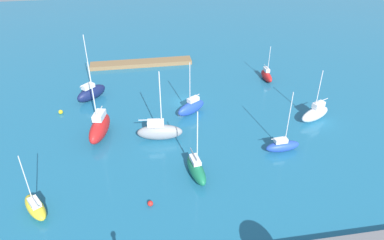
% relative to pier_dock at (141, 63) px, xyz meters
% --- Properties ---
extents(water, '(160.00, 160.00, 0.00)m').
position_rel_pier_dock_xyz_m(water, '(-6.97, 17.81, -0.43)').
color(water, '#1E668C').
rests_on(water, ground).
extents(pier_dock, '(22.02, 3.14, 0.86)m').
position_rel_pier_dock_xyz_m(pier_dock, '(0.00, 0.00, 0.00)').
color(pier_dock, olive).
rests_on(pier_dock, ground).
extents(sailboat_blue_inner_mooring, '(5.66, 4.45, 9.54)m').
position_rel_pier_dock_xyz_m(sailboat_blue_inner_mooring, '(-7.57, 21.93, 0.81)').
color(sailboat_blue_inner_mooring, '#2347B2').
rests_on(sailboat_blue_inner_mooring, water).
extents(sailboat_red_west_end, '(4.18, 7.78, 12.64)m').
position_rel_pier_dock_xyz_m(sailboat_red_west_end, '(7.45, 26.35, 1.21)').
color(sailboat_red_west_end, red).
rests_on(sailboat_red_west_end, water).
extents(sailboat_gray_off_beacon, '(7.07, 2.74, 11.34)m').
position_rel_pier_dock_xyz_m(sailboat_gray_off_beacon, '(-1.59, 28.60, 0.97)').
color(sailboat_gray_off_beacon, gray).
rests_on(sailboat_gray_off_beacon, water).
extents(sailboat_yellow_lone_north, '(4.07, 5.14, 8.34)m').
position_rel_pier_dock_xyz_m(sailboat_yellow_lone_north, '(14.19, 41.29, 0.49)').
color(sailboat_yellow_lone_north, yellow).
rests_on(sailboat_yellow_lone_north, water).
extents(sailboat_white_far_north, '(6.13, 3.99, 9.08)m').
position_rel_pier_dock_xyz_m(sailboat_white_far_north, '(-27.49, 27.28, 0.85)').
color(sailboat_white_far_north, white).
rests_on(sailboat_white_far_north, water).
extents(sailboat_green_by_breakwater, '(2.64, 6.29, 10.23)m').
position_rel_pier_dock_xyz_m(sailboat_green_by_breakwater, '(-5.66, 37.88, 0.71)').
color(sailboat_green_by_breakwater, '#19724C').
rests_on(sailboat_green_by_breakwater, water).
extents(sailboat_navy_center_basin, '(5.93, 5.77, 12.13)m').
position_rel_pier_dock_xyz_m(sailboat_navy_center_basin, '(9.63, 13.99, 0.93)').
color(sailboat_navy_center_basin, '#141E4C').
rests_on(sailboat_navy_center_basin, water).
extents(sailboat_blue_lone_south, '(5.29, 2.00, 9.72)m').
position_rel_pier_dock_xyz_m(sailboat_blue_lone_south, '(-19.04, 34.50, 0.50)').
color(sailboat_blue_lone_south, '#2347B2').
rests_on(sailboat_blue_lone_south, water).
extents(sailboat_red_near_pier, '(1.57, 4.77, 7.23)m').
position_rel_pier_dock_xyz_m(sailboat_red_near_pier, '(-24.60, 11.58, 0.58)').
color(sailboat_red_near_pier, red).
rests_on(sailboat_red_near_pier, water).
extents(mooring_buoy_yellow, '(0.73, 0.73, 0.73)m').
position_rel_pier_dock_xyz_m(mooring_buoy_yellow, '(14.57, 18.44, -0.07)').
color(mooring_buoy_yellow, yellow).
rests_on(mooring_buoy_yellow, water).
extents(mooring_buoy_red, '(0.69, 0.69, 0.69)m').
position_rel_pier_dock_xyz_m(mooring_buoy_red, '(0.77, 42.36, -0.09)').
color(mooring_buoy_red, red).
rests_on(mooring_buoy_red, water).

